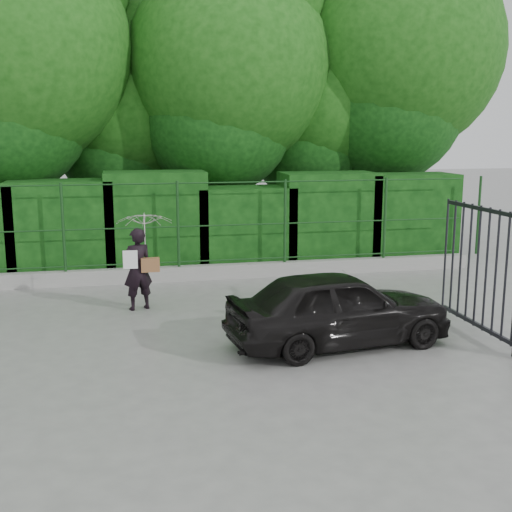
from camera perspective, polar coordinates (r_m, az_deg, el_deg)
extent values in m
plane|color=gray|center=(9.32, -6.71, -8.51)|extent=(80.00, 80.00, 0.00)
cube|color=#9E9E99|center=(13.60, -8.52, -1.62)|extent=(14.00, 0.25, 0.30)
cylinder|color=#163E17|center=(13.44, -16.76, 2.42)|extent=(0.06, 0.06, 1.80)
cylinder|color=#163E17|center=(13.44, -6.95, 2.82)|extent=(0.06, 0.06, 1.80)
cylinder|color=#163E17|center=(13.83, 2.59, 3.12)|extent=(0.06, 0.06, 1.80)
cylinder|color=#163E17|center=(14.58, 11.39, 3.32)|extent=(0.06, 0.06, 1.80)
cylinder|color=#163E17|center=(15.63, 19.17, 3.44)|extent=(0.06, 0.06, 1.80)
cylinder|color=#163E17|center=(13.55, -8.55, -0.59)|extent=(13.60, 0.03, 0.03)
cylinder|color=#163E17|center=(13.42, -8.64, 2.54)|extent=(13.60, 0.03, 0.03)
cylinder|color=#163E17|center=(13.32, -8.76, 6.37)|extent=(13.60, 0.03, 0.03)
cube|color=black|center=(14.46, -16.82, 2.35)|extent=(2.20, 1.20, 2.07)
cube|color=black|center=(14.42, -8.89, 3.00)|extent=(2.20, 1.20, 2.24)
cube|color=black|center=(14.68, -1.05, 2.53)|extent=(2.20, 1.20, 1.86)
cube|color=black|center=(15.17, 6.40, 3.31)|extent=(2.20, 1.20, 2.16)
cube|color=black|center=(15.91, 13.26, 3.35)|extent=(2.20, 1.20, 2.11)
cylinder|color=black|center=(16.13, -20.15, 7.35)|extent=(0.36, 0.36, 4.50)
sphere|color=#14470F|center=(16.22, -20.81, 16.89)|extent=(5.40, 5.40, 5.40)
cylinder|color=black|center=(17.32, -11.17, 5.95)|extent=(0.36, 0.36, 3.25)
sphere|color=#14470F|center=(17.26, -11.42, 12.40)|extent=(3.90, 3.90, 3.90)
cylinder|color=black|center=(16.52, -2.40, 7.64)|extent=(0.36, 0.36, 4.25)
sphere|color=#14470F|center=(16.56, -2.47, 16.48)|extent=(5.10, 5.10, 5.10)
cylinder|color=black|center=(17.81, 5.24, 6.65)|extent=(0.36, 0.36, 3.50)
sphere|color=#14470F|center=(17.77, 5.36, 13.41)|extent=(4.20, 4.20, 4.20)
cylinder|color=black|center=(18.09, 11.78, 8.51)|extent=(0.36, 0.36, 4.75)
sphere|color=#14470F|center=(18.20, 12.15, 17.51)|extent=(5.70, 5.70, 5.70)
cube|color=black|center=(10.65, 18.90, -5.70)|extent=(0.05, 2.00, 0.06)
cube|color=black|center=(10.29, 19.53, 3.95)|extent=(0.05, 2.00, 0.06)
cylinder|color=black|center=(9.86, 21.30, -1.78)|extent=(0.04, 0.04, 1.90)
cylinder|color=black|center=(10.06, 20.52, -1.47)|extent=(0.04, 0.04, 1.90)
cylinder|color=black|center=(10.27, 19.78, -1.18)|extent=(0.04, 0.04, 1.90)
cylinder|color=black|center=(10.47, 19.07, -0.90)|extent=(0.04, 0.04, 1.90)
cylinder|color=black|center=(10.68, 18.38, -0.63)|extent=(0.04, 0.04, 1.90)
cylinder|color=black|center=(10.90, 17.73, -0.37)|extent=(0.04, 0.04, 1.90)
cylinder|color=black|center=(11.11, 17.09, -0.12)|extent=(0.04, 0.04, 1.90)
cylinder|color=black|center=(11.32, 16.49, 0.12)|extent=(0.04, 0.04, 1.90)
imported|color=black|center=(11.44, -10.49, -1.15)|extent=(0.61, 0.50, 1.45)
imported|color=silver|center=(11.39, -9.84, 1.60)|extent=(0.98, 1.00, 0.90)
cube|color=brown|center=(11.35, -9.38, -0.78)|extent=(0.32, 0.15, 0.24)
cube|color=white|center=(11.28, -11.11, -0.32)|extent=(0.25, 0.02, 0.32)
imported|color=black|center=(9.50, 7.36, -4.58)|extent=(3.47, 1.77, 1.13)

